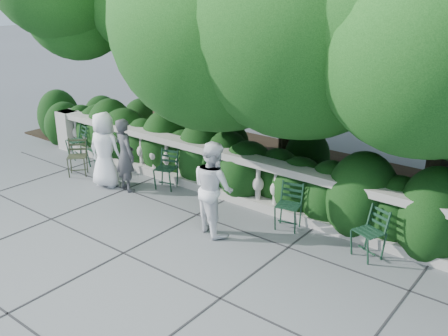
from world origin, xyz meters
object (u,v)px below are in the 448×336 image
Objects in this scene: person_woman_grey at (125,155)px; person_casual_man at (213,188)px; chair_f at (285,232)px; person_businessman at (105,150)px; chair_e at (359,259)px; chair_b at (94,169)px; chair_c at (163,191)px; chair_weathered at (78,177)px; chair_a at (72,159)px.

person_woman_grey is 0.94× the size of person_casual_man.
chair_f is 0.52× the size of person_businessman.
person_casual_man is at bearing -142.38° from chair_e.
chair_b and chair_c have the same top height.
chair_b is at bearing 167.25° from chair_f.
person_businessman is at bearing 26.28° from person_woman_grey.
chair_c and chair_weathered have the same top height.
person_casual_man reaches higher than chair_b.
person_woman_grey is (-0.65, -0.42, 0.77)m from chair_c.
chair_weathered is at bearing 19.04° from person_casual_man.
chair_e is at bearing 14.06° from chair_a.
person_casual_man is (-2.42, -0.68, 0.82)m from chair_e.
person_casual_man reaches higher than person_woman_grey.
person_casual_man is (2.62, -0.34, 0.05)m from person_woman_grey.
chair_f is 3.73m from person_woman_grey.
chair_a is 7.61m from chair_e.
chair_c is at bearing 14.12° from chair_a.
person_woman_grey is (-3.63, -0.41, 0.77)m from chair_f.
chair_a and chair_e have the same top height.
chair_weathered is at bearing 173.57° from chair_f.
chair_a is at bearing -27.19° from person_businessman.
chair_a is 5.31m from person_casual_man.
chair_a is 3.21m from chair_c.
chair_weathered is (-2.06, -0.63, 0.00)m from chair_c.
chair_c is 2.98m from chair_f.
person_businessman is 1.05× the size of person_woman_grey.
person_casual_man is at bearing -46.64° from chair_weathered.
chair_c is (3.21, -0.05, 0.00)m from chair_a.
person_casual_man reaches higher than chair_a.
chair_a is 2.27m from person_businessman.
person_businessman is (1.05, -0.45, 0.81)m from chair_b.
person_woman_grey is (0.51, 0.11, -0.04)m from person_businessman.
person_woman_grey is (1.42, 0.22, 0.77)m from chair_weathered.
chair_b is at bearing -34.68° from person_businessman.
chair_f is at bearing 13.20° from chair_b.
chair_b is 0.51× the size of person_casual_man.
chair_e is 6.49m from chair_weathered.
chair_b and chair_e have the same top height.
person_businessman is 3.15m from person_casual_man.
chair_c is at bearing -27.90° from chair_weathered.
chair_b is 1.78m from person_woman_grey.
person_woman_grey is at bearing 172.93° from chair_f.
chair_c is at bearing -158.97° from chair_e.
person_businessman is at bearing 16.59° from person_casual_man.
chair_c is 2.16m from chair_weathered.
chair_a is at bearing -158.93° from chair_e.
person_businessman reaches higher than chair_weathered.
person_casual_man reaches higher than chair_e.
chair_e is at bearing 12.42° from chair_b.
person_casual_man is at bearing -173.11° from person_woman_grey.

